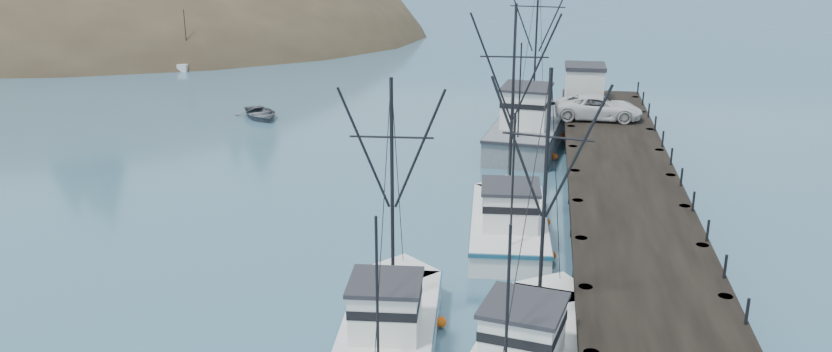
{
  "coord_description": "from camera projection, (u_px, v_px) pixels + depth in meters",
  "views": [
    {
      "loc": [
        9.38,
        -28.18,
        15.84
      ],
      "look_at": [
        2.97,
        12.07,
        2.5
      ],
      "focal_mm": 35.0,
      "sensor_mm": 36.0,
      "label": 1
    }
  ],
  "objects": [
    {
      "name": "ground",
      "position": [
        297.0,
        323.0,
        32.78
      ],
      "size": [
        400.0,
        400.0,
        0.0
      ],
      "primitive_type": "plane",
      "color": "#32586F",
      "rests_on": "ground"
    },
    {
      "name": "trawler_mid",
      "position": [
        391.0,
        323.0,
        31.07
      ],
      "size": [
        4.18,
        10.54,
        10.52
      ],
      "color": "silver",
      "rests_on": "ground"
    },
    {
      "name": "pier",
      "position": [
        622.0,
        178.0,
        45.18
      ],
      "size": [
        6.0,
        44.0,
        2.0
      ],
      "color": "black",
      "rests_on": "ground"
    },
    {
      "name": "work_vessel",
      "position": [
        529.0,
        127.0,
        57.67
      ],
      "size": [
        5.89,
        14.79,
        12.43
      ],
      "color": "slate",
      "rests_on": "ground"
    },
    {
      "name": "pickup_truck",
      "position": [
        598.0,
        107.0,
        56.41
      ],
      "size": [
        6.02,
        2.8,
        1.67
      ],
      "primitive_type": "imported",
      "rotation": [
        0.0,
        0.0,
        1.56
      ],
      "color": "silver",
      "rests_on": "pier"
    },
    {
      "name": "motorboat",
      "position": [
        260.0,
        118.0,
        65.3
      ],
      "size": [
        5.62,
        5.94,
        1.0
      ],
      "primitive_type": "imported",
      "rotation": [
        0.0,
        0.0,
        0.62
      ],
      "color": "#4E5057",
      "rests_on": "ground"
    },
    {
      "name": "trawler_far",
      "position": [
        509.0,
        221.0,
        41.29
      ],
      "size": [
        4.43,
        11.81,
        11.98
      ],
      "color": "silver",
      "rests_on": "ground"
    },
    {
      "name": "trawler_near",
      "position": [
        531.0,
        347.0,
        29.34
      ],
      "size": [
        5.43,
        11.1,
        11.21
      ],
      "color": "silver",
      "rests_on": "ground"
    },
    {
      "name": "pier_shed",
      "position": [
        584.0,
        82.0,
        61.76
      ],
      "size": [
        3.0,
        3.2,
        2.8
      ],
      "color": "silver",
      "rests_on": "pier"
    },
    {
      "name": "moored_sailboats",
      "position": [
        189.0,
        57.0,
        90.44
      ],
      "size": [
        18.07,
        15.05,
        6.35
      ],
      "color": "silver",
      "rests_on": "ground"
    }
  ]
}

